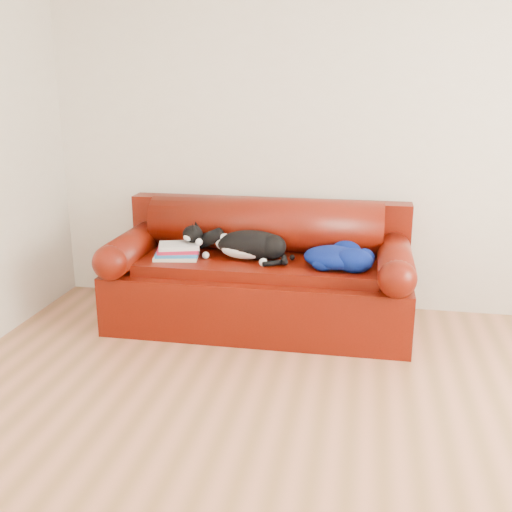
% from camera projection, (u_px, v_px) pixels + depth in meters
% --- Properties ---
extents(ground, '(4.50, 4.50, 0.00)m').
position_uv_depth(ground, '(316.00, 451.00, 2.86)').
color(ground, brown).
rests_on(ground, ground).
extents(room_shell, '(4.52, 4.02, 2.61)m').
position_uv_depth(room_shell, '(359.00, 89.00, 2.38)').
color(room_shell, beige).
rests_on(room_shell, ground).
extents(sofa_base, '(2.10, 0.90, 0.50)m').
position_uv_depth(sofa_base, '(260.00, 293.00, 4.30)').
color(sofa_base, '#3C0A02').
rests_on(sofa_base, ground).
extents(sofa_back, '(2.10, 1.01, 0.88)m').
position_uv_depth(sofa_back, '(266.00, 243.00, 4.44)').
color(sofa_back, '#3C0A02').
rests_on(sofa_back, ground).
extents(book_stack, '(0.33, 0.29, 0.10)m').
position_uv_depth(book_stack, '(178.00, 251.00, 4.21)').
color(book_stack, beige).
rests_on(book_stack, sofa_base).
extents(cat, '(0.67, 0.37, 0.25)m').
position_uv_depth(cat, '(250.00, 246.00, 4.16)').
color(cat, black).
rests_on(cat, sofa_base).
extents(blanket, '(0.53, 0.50, 0.16)m').
position_uv_depth(blanket, '(337.00, 256.00, 4.01)').
color(blanket, '#04024C').
rests_on(blanket, sofa_base).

